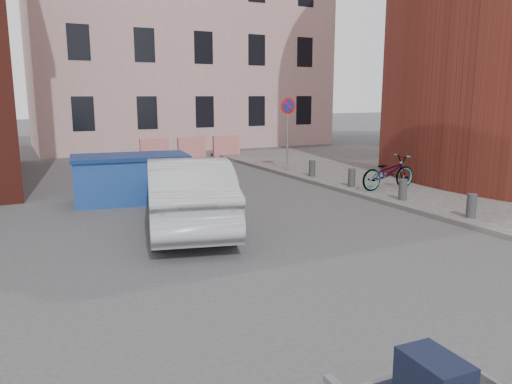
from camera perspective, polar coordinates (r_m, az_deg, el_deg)
ground at (r=7.78m, az=0.36°, el=-10.50°), size 120.00×120.00×0.00m
sidewalk at (r=17.13m, az=24.85°, el=0.60°), size 9.00×24.00×0.12m
building_pink at (r=30.22m, az=-8.92°, el=18.78°), size 16.00×8.00×14.00m
no_parking_sign at (r=18.47m, az=3.66°, el=8.39°), size 0.60×0.09×2.65m
bollards at (r=13.76m, az=16.43°, el=0.27°), size 0.22×9.02×0.55m
barriers at (r=22.84m, az=-7.35°, el=5.01°), size 4.70×0.18×1.00m
dumpster at (r=13.93m, az=-14.10°, el=1.55°), size 3.22×1.95×1.28m
silver_car at (r=10.83m, az=-7.82°, el=-0.14°), size 2.76×4.99×1.56m
bicycle at (r=15.19m, az=14.87°, el=2.17°), size 1.89×0.67×0.99m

